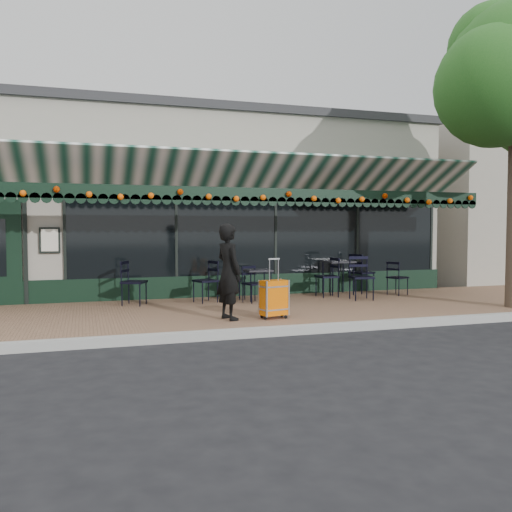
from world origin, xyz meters
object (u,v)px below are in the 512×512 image
object	(u,v)px
suitcase	(274,298)
chair_b_left	(206,281)
chair_a_extra	(397,278)
woman	(229,272)
chair_a_right	(362,273)
cafe_table_b	(258,273)
cafe_table_a	(338,264)
chair_solo	(134,283)
chair_a_front	(361,278)
chair_a_left	(327,277)
chair_b_right	(232,281)
chair_b_front	(253,284)

from	to	relation	value
suitcase	chair_b_left	distance (m)	2.51
chair_a_extra	chair_b_left	distance (m)	4.68
woman	chair_a_right	bearing A→B (deg)	-71.90
cafe_table_b	suitcase	bearing A→B (deg)	-101.01
cafe_table_a	chair_b_left	world-z (taller)	chair_b_left
chair_a_extra	chair_b_left	xyz separation A→B (m)	(-4.68, 0.13, 0.05)
chair_a_right	cafe_table_a	bearing A→B (deg)	75.33
chair_solo	chair_a_extra	bearing A→B (deg)	-66.20
suitcase	chair_a_front	size ratio (longest dim) A/B	1.08
chair_a_left	chair_a_right	world-z (taller)	chair_a_right
woman	chair_b_left	xyz separation A→B (m)	(0.08, 2.28, -0.38)
woman	cafe_table_a	size ratio (longest dim) A/B	2.07
chair_b_right	woman	bearing A→B (deg)	178.30
chair_b_left	chair_solo	bearing A→B (deg)	-110.69
chair_b_left	chair_b_front	world-z (taller)	chair_b_left
chair_b_front	chair_solo	xyz separation A→B (m)	(-2.48, 0.41, 0.07)
chair_b_left	chair_solo	world-z (taller)	chair_solo
chair_a_left	cafe_table_b	bearing A→B (deg)	-89.82
chair_b_front	chair_a_front	bearing A→B (deg)	-25.96
chair_b_front	cafe_table_a	bearing A→B (deg)	-0.49
chair_a_right	chair_solo	distance (m)	5.57
cafe_table_a	chair_b_front	size ratio (longest dim) A/B	1.02
chair_a_left	chair_b_front	size ratio (longest dim) A/B	1.16
chair_b_front	chair_b_right	bearing A→B (deg)	92.24
chair_a_front	chair_b_left	bearing A→B (deg)	178.06
cafe_table_a	chair_a_right	xyz separation A→B (m)	(0.66, 0.03, -0.24)
cafe_table_a	chair_solo	xyz separation A→B (m)	(-4.89, -0.39, -0.26)
chair_a_right	chair_b_left	size ratio (longest dim) A/B	1.08
woman	chair_a_left	bearing A→B (deg)	-67.72
cafe_table_a	chair_a_extra	xyz separation A→B (m)	(1.29, -0.58, -0.32)
suitcase	cafe_table_b	size ratio (longest dim) A/B	1.55
chair_b_left	chair_b_right	xyz separation A→B (m)	(0.69, 0.37, -0.04)
cafe_table_a	chair_a_extra	world-z (taller)	chair_a_extra
cafe_table_b	chair_a_extra	world-z (taller)	chair_a_extra
woman	chair_b_right	size ratio (longest dim) A/B	2.02
chair_a_front	chair_b_right	distance (m)	2.91
chair_a_right	chair_a_extra	size ratio (longest dim) A/B	1.20
chair_b_left	chair_b_right	distance (m)	0.79
chair_a_extra	chair_b_right	distance (m)	4.01
chair_a_front	chair_a_extra	size ratio (longest dim) A/B	1.20
woman	suitcase	xyz separation A→B (m)	(0.79, -0.12, -0.49)
chair_a_left	chair_b_right	xyz separation A→B (m)	(-2.21, 0.32, -0.05)
chair_a_extra	chair_b_left	bearing A→B (deg)	67.20
cafe_table_a	woman	bearing A→B (deg)	-141.76
chair_b_front	chair_b_left	bearing A→B (deg)	140.96
woman	suitcase	size ratio (longest dim) A/B	1.58
cafe_table_b	chair_a_extra	distance (m)	3.51
cafe_table_a	chair_b_left	distance (m)	3.43
woman	chair_a_left	distance (m)	3.81
cafe_table_a	chair_b_left	xyz separation A→B (m)	(-3.39, -0.45, -0.27)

